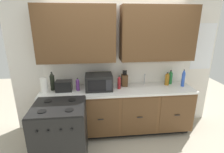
{
  "coord_description": "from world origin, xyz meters",
  "views": [
    {
      "loc": [
        -0.43,
        -2.63,
        2.09
      ],
      "look_at": [
        -0.12,
        0.27,
        1.16
      ],
      "focal_mm": 27.71,
      "sensor_mm": 36.0,
      "label": 1
    }
  ],
  "objects_px": {
    "toaster": "(64,86)",
    "bottle_dark": "(52,81)",
    "bottle_blue": "(183,78)",
    "paper_towel_roll": "(44,86)",
    "bottle_red": "(119,82)",
    "knife_block": "(124,80)",
    "bottle_green": "(170,77)",
    "bottle_violet": "(78,84)",
    "bottle_amber": "(167,79)",
    "microwave": "(99,82)",
    "stove_range": "(61,133)"
  },
  "relations": [
    {
      "from": "toaster",
      "to": "bottle_dark",
      "type": "xyz_separation_m",
      "value": [
        -0.21,
        0.07,
        0.07
      ]
    },
    {
      "from": "bottle_blue",
      "to": "bottle_dark",
      "type": "bearing_deg",
      "value": 178.33
    },
    {
      "from": "toaster",
      "to": "paper_towel_roll",
      "type": "xyz_separation_m",
      "value": [
        -0.32,
        -0.04,
        0.03
      ]
    },
    {
      "from": "bottle_red",
      "to": "paper_towel_roll",
      "type": "bearing_deg",
      "value": -177.93
    },
    {
      "from": "knife_block",
      "to": "bottle_green",
      "type": "distance_m",
      "value": 0.92
    },
    {
      "from": "bottle_violet",
      "to": "bottle_amber",
      "type": "bearing_deg",
      "value": 3.07
    },
    {
      "from": "microwave",
      "to": "bottle_blue",
      "type": "xyz_separation_m",
      "value": [
        1.59,
        -0.02,
        0.02
      ]
    },
    {
      "from": "bottle_green",
      "to": "stove_range",
      "type": "bearing_deg",
      "value": -158.68
    },
    {
      "from": "toaster",
      "to": "bottle_amber",
      "type": "relative_size",
      "value": 1.1
    },
    {
      "from": "toaster",
      "to": "knife_block",
      "type": "height_order",
      "value": "knife_block"
    },
    {
      "from": "microwave",
      "to": "toaster",
      "type": "bearing_deg",
      "value": -178.53
    },
    {
      "from": "knife_block",
      "to": "bottle_dark",
      "type": "bearing_deg",
      "value": -176.5
    },
    {
      "from": "bottle_green",
      "to": "microwave",
      "type": "bearing_deg",
      "value": -174.15
    },
    {
      "from": "bottle_green",
      "to": "bottle_violet",
      "type": "bearing_deg",
      "value": -175.15
    },
    {
      "from": "microwave",
      "to": "bottle_dark",
      "type": "bearing_deg",
      "value": 176.29
    },
    {
      "from": "knife_block",
      "to": "bottle_red",
      "type": "relative_size",
      "value": 1.24
    },
    {
      "from": "bottle_green",
      "to": "bottle_violet",
      "type": "height_order",
      "value": "bottle_green"
    },
    {
      "from": "toaster",
      "to": "bottle_blue",
      "type": "distance_m",
      "value": 2.21
    },
    {
      "from": "microwave",
      "to": "bottle_blue",
      "type": "distance_m",
      "value": 1.59
    },
    {
      "from": "bottle_blue",
      "to": "bottle_dark",
      "type": "relative_size",
      "value": 0.97
    },
    {
      "from": "bottle_blue",
      "to": "bottle_red",
      "type": "height_order",
      "value": "bottle_blue"
    },
    {
      "from": "knife_block",
      "to": "bottle_blue",
      "type": "relative_size",
      "value": 0.94
    },
    {
      "from": "bottle_dark",
      "to": "bottle_green",
      "type": "bearing_deg",
      "value": 2.33
    },
    {
      "from": "toaster",
      "to": "bottle_red",
      "type": "height_order",
      "value": "bottle_red"
    },
    {
      "from": "stove_range",
      "to": "bottle_green",
      "type": "height_order",
      "value": "bottle_green"
    },
    {
      "from": "paper_towel_roll",
      "to": "bottle_red",
      "type": "height_order",
      "value": "paper_towel_roll"
    },
    {
      "from": "microwave",
      "to": "bottle_violet",
      "type": "distance_m",
      "value": 0.38
    },
    {
      "from": "toaster",
      "to": "knife_block",
      "type": "distance_m",
      "value": 1.12
    },
    {
      "from": "toaster",
      "to": "microwave",
      "type": "bearing_deg",
      "value": 1.47
    },
    {
      "from": "knife_block",
      "to": "paper_towel_roll",
      "type": "xyz_separation_m",
      "value": [
        -1.43,
        -0.19,
        0.01
      ]
    },
    {
      "from": "bottle_green",
      "to": "bottle_amber",
      "type": "relative_size",
      "value": 1.08
    },
    {
      "from": "bottle_violet",
      "to": "bottle_amber",
      "type": "xyz_separation_m",
      "value": [
        1.69,
        0.09,
        0.01
      ]
    },
    {
      "from": "microwave",
      "to": "bottle_amber",
      "type": "height_order",
      "value": "microwave"
    },
    {
      "from": "bottle_blue",
      "to": "bottle_amber",
      "type": "bearing_deg",
      "value": 159.61
    },
    {
      "from": "paper_towel_roll",
      "to": "bottle_dark",
      "type": "distance_m",
      "value": 0.16
    },
    {
      "from": "knife_block",
      "to": "stove_range",
      "type": "bearing_deg",
      "value": -144.77
    },
    {
      "from": "knife_block",
      "to": "bottle_violet",
      "type": "bearing_deg",
      "value": -170.77
    },
    {
      "from": "bottle_amber",
      "to": "microwave",
      "type": "bearing_deg",
      "value": -176.36
    },
    {
      "from": "microwave",
      "to": "knife_block",
      "type": "relative_size",
      "value": 1.55
    },
    {
      "from": "toaster",
      "to": "bottle_blue",
      "type": "height_order",
      "value": "bottle_blue"
    },
    {
      "from": "toaster",
      "to": "bottle_green",
      "type": "xyz_separation_m",
      "value": [
        2.03,
        0.16,
        0.04
      ]
    },
    {
      "from": "bottle_violet",
      "to": "bottle_dark",
      "type": "distance_m",
      "value": 0.45
    },
    {
      "from": "paper_towel_roll",
      "to": "bottle_violet",
      "type": "bearing_deg",
      "value": 4.93
    },
    {
      "from": "bottle_amber",
      "to": "knife_block",
      "type": "bearing_deg",
      "value": 176.51
    },
    {
      "from": "bottle_red",
      "to": "knife_block",
      "type": "bearing_deg",
      "value": 48.98
    },
    {
      "from": "knife_block",
      "to": "bottle_red",
      "type": "distance_m",
      "value": 0.19
    },
    {
      "from": "stove_range",
      "to": "bottle_dark",
      "type": "relative_size",
      "value": 2.8
    },
    {
      "from": "bottle_red",
      "to": "bottle_violet",
      "type": "bearing_deg",
      "value": 179.89
    },
    {
      "from": "knife_block",
      "to": "paper_towel_roll",
      "type": "height_order",
      "value": "knife_block"
    },
    {
      "from": "bottle_red",
      "to": "bottle_amber",
      "type": "relative_size",
      "value": 0.98
    }
  ]
}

